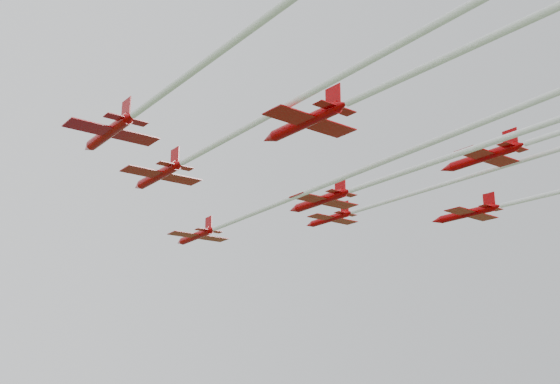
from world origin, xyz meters
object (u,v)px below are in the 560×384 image
jet_lead (269,207)px  jet_row2_right (389,201)px  jet_row3_mid (414,169)px  jet_row4_left (371,92)px  jet_row2_left (219,142)px  jet_row3_left (192,72)px

jet_lead → jet_row2_right: jet_row2_right is taller
jet_row3_mid → jet_row4_left: size_ratio=1.36×
jet_lead → jet_row2_right: 17.01m
jet_row2_right → jet_row3_mid: size_ratio=0.83×
jet_row2_right → jet_row3_mid: 20.36m
jet_lead → jet_row3_mid: 20.65m
jet_row2_left → jet_lead: bearing=35.7°
jet_lead → jet_row2_left: size_ratio=1.20×
jet_row3_mid → jet_row2_left: bearing=146.2°
jet_row2_left → jet_row3_mid: size_ratio=0.97×
jet_lead → jet_row4_left: jet_row4_left is taller
jet_lead → jet_row2_right: (16.59, -2.79, 2.53)m
jet_lead → jet_row4_left: (-7.37, -29.53, 1.82)m
jet_row3_mid → jet_row3_left: bearing=-172.3°
jet_lead → jet_row3_mid: bearing=-77.5°
jet_row2_left → jet_row2_right: bearing=9.7°
jet_row2_right → jet_row3_mid: bearing=-128.8°
jet_row3_mid → jet_lead: bearing=100.0°
jet_lead → jet_row3_mid: jet_row3_mid is taller
jet_row2_left → jet_row3_left: 19.16m
jet_row3_left → jet_row4_left: jet_row4_left is taller
jet_row2_left → jet_row4_left: (4.67, -19.04, -0.84)m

